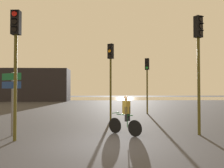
{
  "coord_description": "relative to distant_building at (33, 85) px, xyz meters",
  "views": [
    {
      "loc": [
        0.05,
        -7.38,
        1.89
      ],
      "look_at": [
        0.5,
        5.0,
        2.2
      ],
      "focal_mm": 35.0,
      "sensor_mm": 36.0,
      "label": 1
    }
  ],
  "objects": [
    {
      "name": "cyclist",
      "position": [
        12.5,
        -27.02,
        -1.8
      ],
      "size": [
        1.27,
        1.2,
        1.62
      ],
      "rotation": [
        0.0,
        0.0,
        0.82
      ],
      "color": "black",
      "rests_on": "ground"
    },
    {
      "name": "distant_building",
      "position": [
        0.0,
        0.0,
        0.0
      ],
      "size": [
        11.56,
        4.0,
        5.25
      ],
      "primitive_type": "cube",
      "color": "black",
      "rests_on": "ground"
    },
    {
      "name": "traffic_light_near_left",
      "position": [
        8.32,
        -27.92,
        0.71
      ],
      "size": [
        0.33,
        0.35,
        4.82
      ],
      "rotation": [
        0.0,
        0.0,
        3.08
      ],
      "color": "#4C4719",
      "rests_on": "ground"
    },
    {
      "name": "traffic_light_center",
      "position": [
        12.0,
        -22.86,
        0.61
      ],
      "size": [
        0.4,
        0.42,
        4.67
      ],
      "rotation": [
        0.0,
        0.0,
        2.54
      ],
      "color": "#4C4719",
      "rests_on": "ground"
    },
    {
      "name": "traffic_light_far_right",
      "position": [
        14.98,
        -19.08,
        0.4
      ],
      "size": [
        0.38,
        0.4,
        4.34
      ],
      "rotation": [
        0.0,
        0.0,
        2.81
      ],
      "color": "#4C4719",
      "rests_on": "ground"
    },
    {
      "name": "ground_plane",
      "position": [
        11.55,
        -28.71,
        -2.62
      ],
      "size": [
        120.0,
        120.0,
        0.0
      ],
      "primitive_type": "plane",
      "color": "#333338"
    },
    {
      "name": "traffic_light_near_right",
      "position": [
        15.57,
        -27.1,
        0.81
      ],
      "size": [
        0.4,
        0.42,
        4.98
      ],
      "rotation": [
        0.0,
        0.0,
        3.65
      ],
      "color": "#4C4719",
      "rests_on": "ground"
    },
    {
      "name": "water_strip",
      "position": [
        11.55,
        10.0,
        -2.62
      ],
      "size": [
        80.0,
        16.0,
        0.01
      ],
      "primitive_type": "cube",
      "color": "#9E937F",
      "rests_on": "ground"
    },
    {
      "name": "direction_sign_post",
      "position": [
        7.84,
        -27.07,
        -0.83
      ],
      "size": [
        0.98,
        0.55,
        2.6
      ],
      "rotation": [
        0.0,
        0.0,
        2.65
      ],
      "color": "slate",
      "rests_on": "ground"
    }
  ]
}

